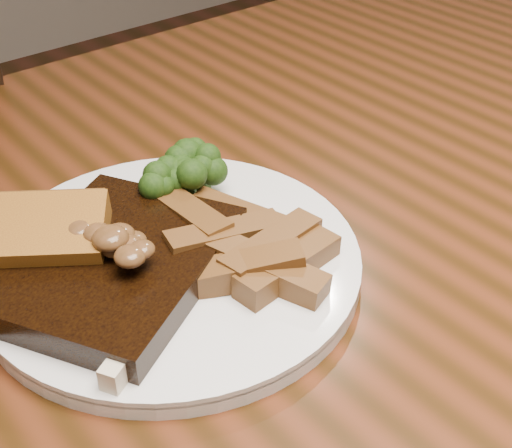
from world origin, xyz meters
The scene contains 8 objects.
dining_table centered at (0.00, 0.00, 0.66)m, with size 1.60×0.90×0.75m.
plate centered at (-0.07, 0.02, 0.76)m, with size 0.29×0.29×0.01m, color silver.
steak centered at (-0.12, 0.02, 0.77)m, with size 0.18×0.13×0.03m, color black.
steak_bone centered at (-0.12, -0.04, 0.77)m, with size 0.14×0.01×0.02m, color beige.
mushroom_pile centered at (-0.12, 0.02, 0.80)m, with size 0.07×0.07×0.03m, color brown, non-canonical shape.
garlic_bread centered at (-0.16, 0.08, 0.77)m, with size 0.11×0.06×0.03m, color #92631A.
potato_wedges centered at (-0.02, 0.00, 0.77)m, with size 0.12×0.12×0.02m, color brown, non-canonical shape.
broccoli_cluster centered at (-0.02, 0.09, 0.78)m, with size 0.07×0.07×0.04m, color #213D0D, non-canonical shape.
Camera 1 is at (-0.29, -0.35, 1.11)m, focal length 50.00 mm.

